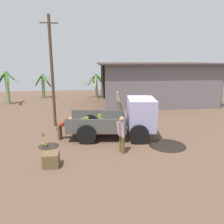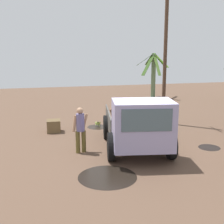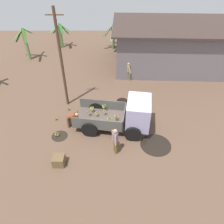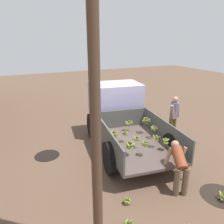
{
  "view_description": "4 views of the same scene",
  "coord_description": "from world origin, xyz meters",
  "px_view_note": "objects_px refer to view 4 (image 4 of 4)",
  "views": [
    {
      "loc": [
        -2.44,
        -10.71,
        3.95
      ],
      "look_at": [
        -0.81,
        0.53,
        1.18
      ],
      "focal_mm": 35.0,
      "sensor_mm": 36.0,
      "label": 1
    },
    {
      "loc": [
        9.75,
        -3.34,
        3.8
      ],
      "look_at": [
        -1.38,
        -0.82,
        1.27
      ],
      "focal_mm": 50.0,
      "sensor_mm": 36.0,
      "label": 2
    },
    {
      "loc": [
        -0.94,
        -10.03,
        9.0
      ],
      "look_at": [
        -0.94,
        -0.03,
        1.1
      ],
      "focal_mm": 35.0,
      "sensor_mm": 36.0,
      "label": 3
    },
    {
      "loc": [
        -6.88,
        3.38,
        3.7
      ],
      "look_at": [
        -0.26,
        0.28,
        1.2
      ],
      "focal_mm": 35.0,
      "sensor_mm": 36.0,
      "label": 4
    }
  ],
  "objects_px": {
    "cargo_truck": "(119,111)",
    "person_worker_loading": "(179,164)",
    "utility_pole": "(94,73)",
    "banana_bunch_on_ground_0": "(127,201)",
    "person_foreground_visitor": "(174,115)",
    "banana_bunch_on_ground_1": "(129,224)"
  },
  "relations": [
    {
      "from": "cargo_truck",
      "to": "person_worker_loading",
      "type": "height_order",
      "value": "cargo_truck"
    },
    {
      "from": "banana_bunch_on_ground_0",
      "to": "cargo_truck",
      "type": "bearing_deg",
      "value": -23.82
    },
    {
      "from": "utility_pole",
      "to": "person_worker_loading",
      "type": "xyz_separation_m",
      "value": [
        0.7,
        -2.44,
        -2.51
      ]
    },
    {
      "from": "cargo_truck",
      "to": "person_foreground_visitor",
      "type": "height_order",
      "value": "cargo_truck"
    },
    {
      "from": "person_foreground_visitor",
      "to": "banana_bunch_on_ground_0",
      "type": "distance_m",
      "value": 4.3
    },
    {
      "from": "banana_bunch_on_ground_0",
      "to": "banana_bunch_on_ground_1",
      "type": "height_order",
      "value": "banana_bunch_on_ground_1"
    },
    {
      "from": "banana_bunch_on_ground_1",
      "to": "cargo_truck",
      "type": "bearing_deg",
      "value": -24.06
    },
    {
      "from": "person_foreground_visitor",
      "to": "banana_bunch_on_ground_1",
      "type": "xyz_separation_m",
      "value": [
        -3.1,
        3.68,
        -0.81
      ]
    },
    {
      "from": "utility_pole",
      "to": "banana_bunch_on_ground_0",
      "type": "bearing_deg",
      "value": -53.28
    },
    {
      "from": "utility_pole",
      "to": "banana_bunch_on_ground_0",
      "type": "relative_size",
      "value": 32.22
    },
    {
      "from": "banana_bunch_on_ground_1",
      "to": "utility_pole",
      "type": "bearing_deg",
      "value": 102.08
    },
    {
      "from": "banana_bunch_on_ground_1",
      "to": "banana_bunch_on_ground_0",
      "type": "bearing_deg",
      "value": -25.38
    },
    {
      "from": "utility_pole",
      "to": "banana_bunch_on_ground_0",
      "type": "xyz_separation_m",
      "value": [
        0.75,
        -1.01,
        -3.15
      ]
    },
    {
      "from": "person_foreground_visitor",
      "to": "banana_bunch_on_ground_0",
      "type": "height_order",
      "value": "person_foreground_visitor"
    },
    {
      "from": "cargo_truck",
      "to": "banana_bunch_on_ground_0",
      "type": "distance_m",
      "value": 3.8
    },
    {
      "from": "person_worker_loading",
      "to": "banana_bunch_on_ground_0",
      "type": "xyz_separation_m",
      "value": [
        0.06,
        1.42,
        -0.63
      ]
    },
    {
      "from": "person_foreground_visitor",
      "to": "utility_pole",
      "type": "bearing_deg",
      "value": -67.69
    },
    {
      "from": "cargo_truck",
      "to": "banana_bunch_on_ground_0",
      "type": "bearing_deg",
      "value": 164.52
    },
    {
      "from": "utility_pole",
      "to": "person_foreground_visitor",
      "type": "bearing_deg",
      "value": -53.57
    },
    {
      "from": "utility_pole",
      "to": "person_foreground_visitor",
      "type": "xyz_separation_m",
      "value": [
        3.25,
        -4.41,
        -2.33
      ]
    },
    {
      "from": "utility_pole",
      "to": "person_worker_loading",
      "type": "distance_m",
      "value": 3.57
    },
    {
      "from": "cargo_truck",
      "to": "utility_pole",
      "type": "xyz_separation_m",
      "value": [
        -4.11,
        2.49,
        2.17
      ]
    }
  ]
}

